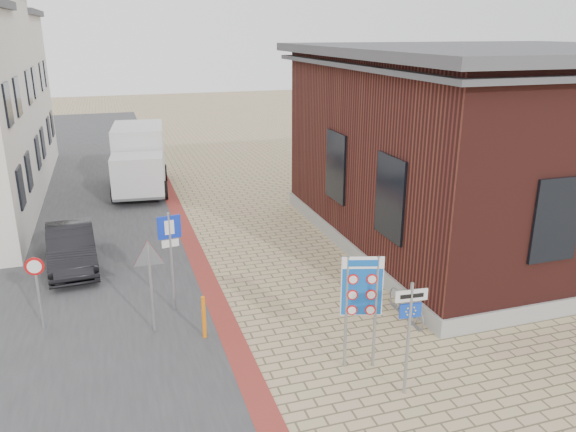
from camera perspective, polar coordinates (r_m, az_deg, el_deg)
ground at (r=12.84m, az=6.01°, el=-16.43°), size 120.00×120.00×0.00m
road_strip at (r=25.66m, az=-19.44°, el=0.80°), size 7.00×60.00×0.02m
curb_strip at (r=21.03m, az=-10.08°, el=-2.19°), size 0.60×40.00×0.02m
brick_building at (r=21.67m, az=21.00°, el=7.02°), size 13.00×13.00×6.80m
bike_rack at (r=15.45m, az=11.88°, el=-9.18°), size 0.08×1.80×0.60m
sedan at (r=19.33m, az=-21.15°, el=-2.98°), size 1.72×4.19×1.35m
box_truck at (r=27.49m, az=-14.89°, el=5.67°), size 2.85×5.88×2.98m
border_sign at (r=12.44m, az=7.51°, el=-7.37°), size 0.90×0.31×2.70m
essen_sign at (r=11.81m, az=12.24°, el=-10.41°), size 0.69×0.10×2.56m
parking_sign at (r=15.10m, az=-11.86°, el=-2.82°), size 0.62×0.12×2.82m
yield_sign at (r=14.18m, az=-13.92°, el=-4.79°), size 0.86×0.08×2.44m
speed_sign at (r=15.44m, az=-24.13°, el=-6.22°), size 0.47×0.07×1.99m
bollard at (r=14.21m, az=-8.54°, el=-10.16°), size 0.12×0.12×1.13m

